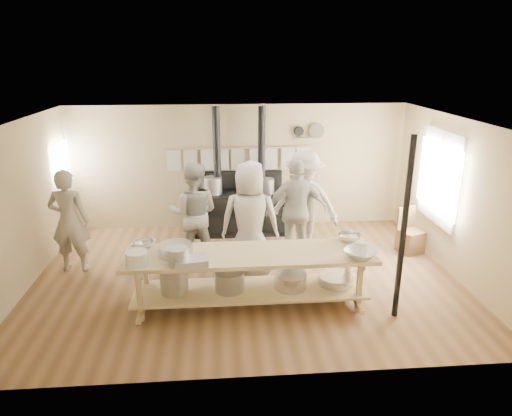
# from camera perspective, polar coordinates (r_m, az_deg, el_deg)

# --- Properties ---
(ground) EXTENTS (7.00, 7.00, 0.00)m
(ground) POSITION_cam_1_polar(r_m,az_deg,el_deg) (7.76, -1.21, -8.62)
(ground) COLOR brown
(ground) RESTS_ON ground
(room_shell) EXTENTS (7.00, 7.00, 7.00)m
(room_shell) POSITION_cam_1_polar(r_m,az_deg,el_deg) (7.16, -1.30, 2.99)
(room_shell) COLOR tan
(room_shell) RESTS_ON ground
(window_right) EXTENTS (0.09, 1.50, 1.65)m
(window_right) POSITION_cam_1_polar(r_m,az_deg,el_deg) (8.67, 22.04, 3.56)
(window_right) COLOR beige
(window_right) RESTS_ON ground
(left_opening) EXTENTS (0.00, 0.90, 0.90)m
(left_opening) POSITION_cam_1_polar(r_m,az_deg,el_deg) (9.60, -23.18, 5.39)
(left_opening) COLOR white
(left_opening) RESTS_ON ground
(stove) EXTENTS (1.90, 0.75, 2.60)m
(stove) POSITION_cam_1_polar(r_m,az_deg,el_deg) (9.51, -2.04, 0.04)
(stove) COLOR black
(stove) RESTS_ON ground
(towel_rail) EXTENTS (3.00, 0.04, 0.47)m
(towel_rail) POSITION_cam_1_polar(r_m,az_deg,el_deg) (9.51, -2.15, 6.45)
(towel_rail) COLOR tan
(towel_rail) RESTS_ON ground
(back_wall_shelf) EXTENTS (0.63, 0.14, 0.32)m
(back_wall_shelf) POSITION_cam_1_polar(r_m,az_deg,el_deg) (9.63, 6.66, 9.26)
(back_wall_shelf) COLOR tan
(back_wall_shelf) RESTS_ON ground
(prep_table) EXTENTS (3.60, 0.90, 0.85)m
(prep_table) POSITION_cam_1_polar(r_m,az_deg,el_deg) (6.72, -0.84, -8.19)
(prep_table) COLOR tan
(prep_table) RESTS_ON ground
(support_post) EXTENTS (0.08, 0.08, 2.60)m
(support_post) POSITION_cam_1_polar(r_m,az_deg,el_deg) (6.46, 17.97, -2.76)
(support_post) COLOR black
(support_post) RESTS_ON ground
(cook_far_left) EXTENTS (0.68, 0.47, 1.80)m
(cook_far_left) POSITION_cam_1_polar(r_m,az_deg,el_deg) (8.29, -22.32, -1.51)
(cook_far_left) COLOR #AFAA9B
(cook_far_left) RESTS_ON ground
(cook_left) EXTENTS (0.97, 0.81, 1.81)m
(cook_left) POSITION_cam_1_polar(r_m,az_deg,el_deg) (8.07, -7.73, -0.69)
(cook_left) COLOR #AFAA9B
(cook_left) RESTS_ON ground
(cook_center) EXTENTS (1.03, 0.74, 1.97)m
(cook_center) POSITION_cam_1_polar(r_m,az_deg,el_deg) (7.43, -0.76, -1.59)
(cook_center) COLOR #AFAA9B
(cook_center) RESTS_ON ground
(cook_right) EXTENTS (1.15, 0.57, 1.89)m
(cook_right) POSITION_cam_1_polar(r_m,az_deg,el_deg) (8.06, 5.06, -0.34)
(cook_right) COLOR #AFAA9B
(cook_right) RESTS_ON ground
(cook_by_window) EXTENTS (1.44, 1.13, 1.95)m
(cook_by_window) POSITION_cam_1_polar(r_m,az_deg,el_deg) (8.37, 6.04, 0.58)
(cook_by_window) COLOR #AFAA9B
(cook_by_window) RESTS_ON ground
(chair) EXTENTS (0.51, 0.51, 0.85)m
(chair) POSITION_cam_1_polar(r_m,az_deg,el_deg) (9.09, 18.69, -3.71)
(chair) COLOR brown
(chair) RESTS_ON ground
(bowl_white_a) EXTENTS (0.40, 0.40, 0.08)m
(bowl_white_a) POSITION_cam_1_polar(r_m,az_deg,el_deg) (6.95, -13.86, -4.46)
(bowl_white_a) COLOR white
(bowl_white_a) RESTS_ON prep_table
(bowl_steel_a) EXTENTS (0.42, 0.42, 0.10)m
(bowl_steel_a) POSITION_cam_1_polar(r_m,az_deg,el_deg) (6.95, -13.87, -4.42)
(bowl_steel_a) COLOR silver
(bowl_steel_a) RESTS_ON prep_table
(bowl_white_b) EXTENTS (0.65, 0.65, 0.11)m
(bowl_white_b) POSITION_cam_1_polar(r_m,az_deg,el_deg) (6.60, 12.99, -5.53)
(bowl_white_b) COLOR white
(bowl_white_b) RESTS_ON prep_table
(bowl_steel_b) EXTENTS (0.44, 0.44, 0.11)m
(bowl_steel_b) POSITION_cam_1_polar(r_m,az_deg,el_deg) (7.12, 11.60, -3.61)
(bowl_steel_b) COLOR silver
(bowl_steel_b) RESTS_ON prep_table
(roasting_pan) EXTENTS (0.49, 0.37, 0.10)m
(roasting_pan) POSITION_cam_1_polar(r_m,az_deg,el_deg) (6.26, -8.17, -6.65)
(roasting_pan) COLOR #B2B2B7
(roasting_pan) RESTS_ON prep_table
(mixing_bowl_large) EXTENTS (0.60, 0.60, 0.16)m
(mixing_bowl_large) POSITION_cam_1_polar(r_m,az_deg,el_deg) (6.59, -10.02, -5.16)
(mixing_bowl_large) COLOR silver
(mixing_bowl_large) RESTS_ON prep_table
(bucket_galv) EXTENTS (0.32, 0.32, 0.25)m
(bucket_galv) POSITION_cam_1_polar(r_m,az_deg,el_deg) (6.25, -9.69, -6.04)
(bucket_galv) COLOR gray
(bucket_galv) RESTS_ON prep_table
(deep_bowl_enamel) EXTENTS (0.33, 0.33, 0.19)m
(deep_bowl_enamel) POSITION_cam_1_polar(r_m,az_deg,el_deg) (6.39, -14.66, -6.09)
(deep_bowl_enamel) COLOR white
(deep_bowl_enamel) RESTS_ON prep_table
(pitcher) EXTENTS (0.20, 0.20, 0.24)m
(pitcher) POSITION_cam_1_polar(r_m,az_deg,el_deg) (6.55, 13.00, -5.16)
(pitcher) COLOR white
(pitcher) RESTS_ON prep_table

